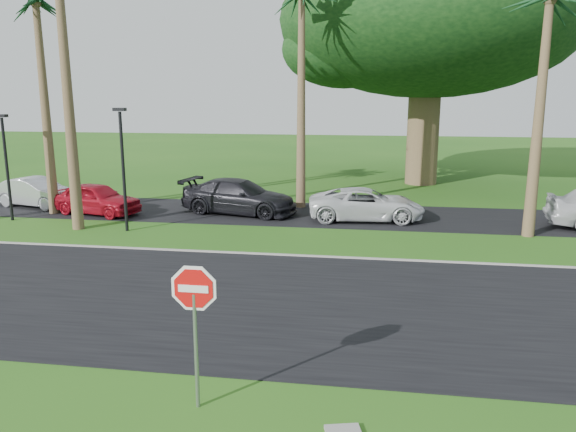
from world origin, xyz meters
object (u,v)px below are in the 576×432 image
(car_red, at_px, (96,199))
(car_minivan, at_px, (366,205))
(car_silver, at_px, (36,193))
(car_dark, at_px, (239,197))
(stop_sign_near, at_px, (195,307))

(car_red, xyz_separation_m, car_minivan, (11.60, 0.62, -0.02))
(car_silver, height_order, car_dark, car_dark)
(car_red, bearing_deg, car_minivan, -72.91)
(car_silver, relative_size, car_dark, 0.79)
(stop_sign_near, relative_size, car_red, 0.66)
(car_red, bearing_deg, car_silver, 86.99)
(stop_sign_near, distance_m, car_silver, 19.76)
(car_red, bearing_deg, stop_sign_near, -133.27)
(car_red, relative_size, car_minivan, 0.85)
(stop_sign_near, relative_size, car_dark, 0.51)
(car_silver, relative_size, car_red, 1.01)
(car_silver, relative_size, car_minivan, 0.86)
(stop_sign_near, xyz_separation_m, car_red, (-9.06, 14.12, -1.09))
(car_silver, height_order, car_red, car_red)
(stop_sign_near, height_order, car_red, stop_sign_near)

